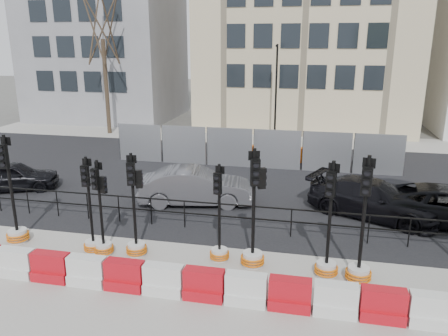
% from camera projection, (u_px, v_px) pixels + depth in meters
% --- Properties ---
extents(ground, '(120.00, 120.00, 0.00)m').
position_uv_depth(ground, '(211.00, 247.00, 13.60)').
color(ground, '#51514C').
rests_on(ground, ground).
extents(sidewalk_near, '(40.00, 6.00, 0.02)m').
position_uv_depth(sidewalk_near, '(182.00, 300.00, 10.78)').
color(sidewalk_near, gray).
rests_on(sidewalk_near, ground).
extents(road, '(40.00, 14.00, 0.03)m').
position_uv_depth(road, '(246.00, 179.00, 20.17)').
color(road, black).
rests_on(road, ground).
extents(sidewalk_far, '(40.00, 4.00, 0.02)m').
position_uv_depth(sidewalk_far, '(268.00, 139.00, 28.63)').
color(sidewalk_far, gray).
rests_on(sidewalk_far, ground).
extents(building_grey, '(11.00, 9.06, 14.00)m').
position_uv_depth(building_grey, '(105.00, 30.00, 35.08)').
color(building_grey, gray).
rests_on(building_grey, ground).
extents(building_cream, '(15.00, 10.06, 18.00)m').
position_uv_depth(building_cream, '(309.00, 0.00, 31.33)').
color(building_cream, beige).
rests_on(building_cream, ground).
extents(kerb_railing, '(18.00, 0.04, 1.00)m').
position_uv_depth(kerb_railing, '(219.00, 212.00, 14.54)').
color(kerb_railing, black).
rests_on(kerb_railing, ground).
extents(heras_fencing, '(14.33, 1.72, 2.00)m').
position_uv_depth(heras_fencing, '(255.00, 151.00, 22.62)').
color(heras_fencing, '#95979D').
rests_on(heras_fencing, ground).
extents(lamp_post_far, '(0.12, 0.56, 6.00)m').
position_uv_depth(lamp_post_far, '(276.00, 91.00, 26.67)').
color(lamp_post_far, black).
rests_on(lamp_post_far, ground).
extents(tree_bare_far, '(2.00, 2.00, 9.00)m').
position_uv_depth(tree_bare_far, '(102.00, 33.00, 28.49)').
color(tree_bare_far, '#473828').
rests_on(tree_bare_far, ground).
extents(barrier_row, '(12.55, 0.50, 0.80)m').
position_uv_depth(barrier_row, '(184.00, 283.00, 10.87)').
color(barrier_row, red).
rests_on(barrier_row, ground).
extents(traffic_signal_a, '(0.69, 0.69, 3.50)m').
position_uv_depth(traffic_signal_a, '(15.00, 221.00, 13.70)').
color(traffic_signal_a, silver).
rests_on(traffic_signal_a, ground).
extents(traffic_signal_b, '(0.58, 0.58, 2.94)m').
position_uv_depth(traffic_signal_b, '(103.00, 233.00, 12.92)').
color(traffic_signal_b, silver).
rests_on(traffic_signal_b, ground).
extents(traffic_signal_c, '(0.59, 0.59, 2.99)m').
position_uv_depth(traffic_signal_c, '(92.00, 233.00, 13.11)').
color(traffic_signal_c, silver).
rests_on(traffic_signal_c, ground).
extents(traffic_signal_d, '(0.62, 0.62, 3.15)m').
position_uv_depth(traffic_signal_d, '(136.00, 232.00, 12.86)').
color(traffic_signal_d, silver).
rests_on(traffic_signal_d, ground).
extents(traffic_signal_e, '(0.58, 0.58, 2.92)m').
position_uv_depth(traffic_signal_e, '(219.00, 241.00, 12.60)').
color(traffic_signal_e, silver).
rests_on(traffic_signal_e, ground).
extents(traffic_signal_f, '(0.68, 0.68, 3.45)m').
position_uv_depth(traffic_signal_f, '(253.00, 240.00, 12.20)').
color(traffic_signal_f, silver).
rests_on(traffic_signal_f, ground).
extents(traffic_signal_g, '(0.64, 0.64, 3.26)m').
position_uv_depth(traffic_signal_g, '(327.00, 254.00, 11.73)').
color(traffic_signal_g, silver).
rests_on(traffic_signal_g, ground).
extents(traffic_signal_h, '(0.69, 0.69, 3.48)m').
position_uv_depth(traffic_signal_h, '(360.00, 257.00, 11.43)').
color(traffic_signal_h, silver).
rests_on(traffic_signal_h, ground).
extents(car_a, '(4.14, 4.76, 1.26)m').
position_uv_depth(car_a, '(13.00, 176.00, 18.60)').
color(car_a, black).
rests_on(car_a, ground).
extents(car_b, '(3.18, 4.97, 1.45)m').
position_uv_depth(car_b, '(196.00, 186.00, 16.98)').
color(car_b, '#4B4B50').
rests_on(car_b, ground).
extents(car_c, '(5.40, 6.12, 1.37)m').
position_uv_depth(car_c, '(373.00, 199.00, 15.75)').
color(car_c, black).
rests_on(car_c, ground).
extents(car_d, '(3.07, 5.20, 1.33)m').
position_uv_depth(car_d, '(448.00, 206.00, 15.13)').
color(car_d, black).
rests_on(car_d, ground).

